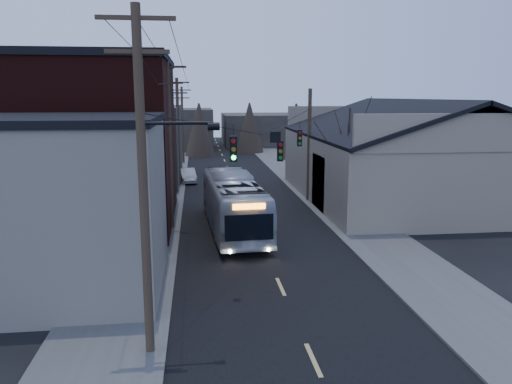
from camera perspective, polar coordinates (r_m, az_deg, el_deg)
road_surface at (r=42.62m, az=-2.10°, el=0.19°), size 9.00×110.00×0.02m
sidewalk_left at (r=42.59m, az=-10.85°, el=0.06°), size 4.00×110.00×0.12m
sidewalk_right at (r=43.62m, az=6.44°, el=0.44°), size 4.00×110.00×0.12m
building_clapboard at (r=21.94m, az=-21.42°, el=-1.60°), size 8.00×8.00×7.00m
building_brick at (r=32.55m, az=-18.53°, el=5.15°), size 10.00×12.00×10.00m
building_left_far at (r=48.33m, az=-14.08°, el=5.33°), size 9.00×14.00×7.00m
warehouse at (r=40.58m, az=17.14°, el=3.00°), size 16.16×20.60×7.73m
building_far_left at (r=76.94m, az=-8.79°, el=7.14°), size 10.00×12.00×6.00m
building_far_right at (r=82.57m, az=0.46°, el=7.17°), size 12.00×14.00×5.00m
bare_tree at (r=33.53m, az=10.46°, el=3.28°), size 0.40×0.40×7.20m
utility_lines at (r=36.00m, az=-6.35°, el=6.08°), size 11.24×45.28×10.50m
bus at (r=29.84m, az=-2.59°, el=-1.30°), size 3.43×11.96×3.29m
parked_car at (r=46.99m, az=-7.81°, el=1.88°), size 1.81×4.00×1.27m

